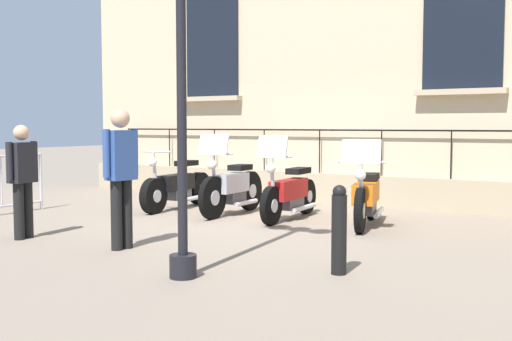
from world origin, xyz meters
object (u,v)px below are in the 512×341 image
Objects in this scene: motorcycle_silver at (232,188)px; bollard at (339,229)px; motorcycle_red at (290,193)px; pedestrian_standing at (121,170)px; motorcycle_black at (178,187)px; motorcycle_orange at (366,197)px; pedestrian_walking at (22,175)px.

bollard is at bearing 49.19° from motorcycle_silver.
motorcycle_silver reaches higher than motorcycle_red.
motorcycle_silver is at bearing -130.81° from bollard.
pedestrian_standing is at bearing 9.86° from motorcycle_silver.
motorcycle_black is 2.39m from motorcycle_red.
motorcycle_orange is 1.16× the size of pedestrian_standing.
motorcycle_silver is 2.10× the size of bollard.
motorcycle_black is 1.29m from motorcycle_silver.
motorcycle_black is at bearing -93.78° from motorcycle_silver.
pedestrian_walking reaches higher than motorcycle_black.
bollard is 2.93m from pedestrian_standing.
pedestrian_standing reaches higher than motorcycle_red.
pedestrian_standing reaches higher than motorcycle_silver.
motorcycle_silver is 2.45m from motorcycle_orange.
motorcycle_black reaches higher than bollard.
motorcycle_black is at bearing -89.32° from motorcycle_orange.
motorcycle_silver is at bearing -170.14° from pedestrian_standing.
bollard is (2.96, 3.43, 0.01)m from motorcycle_silver.
bollard is 0.53× the size of pedestrian_standing.
motorcycle_orange is 3.24m from bollard.
pedestrian_walking is at bearing -44.94° from motorcycle_orange.
motorcycle_orange is at bearing 93.03° from motorcycle_silver.
pedestrian_standing is 1.13× the size of pedestrian_walking.
pedestrian_walking is (3.43, -1.10, 0.41)m from motorcycle_silver.
motorcycle_silver is (0.09, 1.29, 0.07)m from motorcycle_black.
pedestrian_walking is (3.51, 0.19, 0.47)m from motorcycle_black.
motorcycle_silver is 4.53m from bollard.
pedestrian_walking is (0.20, -1.66, -0.13)m from pedestrian_standing.
motorcycle_silver is 1.11m from motorcycle_red.
pedestrian_standing is (0.27, -2.87, 0.53)m from bollard.
motorcycle_red is 1.32× the size of pedestrian_walking.
pedestrian_standing is (3.36, -1.89, 0.56)m from motorcycle_orange.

